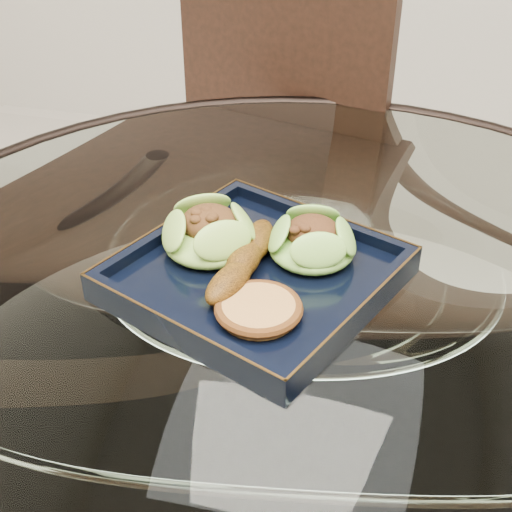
# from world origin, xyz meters

# --- Properties ---
(dining_table) EXTENTS (1.13, 1.13, 0.77)m
(dining_table) POSITION_xyz_m (-0.00, -0.00, 0.60)
(dining_table) COLOR white
(dining_table) RESTS_ON ground
(dining_chair) EXTENTS (0.51, 0.51, 0.98)m
(dining_chair) POSITION_xyz_m (-0.18, 0.47, 0.55)
(dining_chair) COLOR black
(dining_chair) RESTS_ON ground
(navy_plate) EXTENTS (0.35, 0.35, 0.02)m
(navy_plate) POSITION_xyz_m (-0.05, -0.01, 0.77)
(navy_plate) COLOR black
(navy_plate) RESTS_ON dining_table
(lettuce_wrap_left) EXTENTS (0.12, 0.12, 0.04)m
(lettuce_wrap_left) POSITION_xyz_m (-0.11, 0.02, 0.80)
(lettuce_wrap_left) COLOR #6B9F2E
(lettuce_wrap_left) RESTS_ON navy_plate
(lettuce_wrap_right) EXTENTS (0.11, 0.11, 0.04)m
(lettuce_wrap_right) POSITION_xyz_m (0.00, 0.04, 0.80)
(lettuce_wrap_right) COLOR #609D2D
(lettuce_wrap_right) RESTS_ON navy_plate
(roasted_plantain) EXTENTS (0.05, 0.16, 0.03)m
(roasted_plantain) POSITION_xyz_m (-0.06, -0.01, 0.80)
(roasted_plantain) COLOR #683C0B
(roasted_plantain) RESTS_ON navy_plate
(crumb_patty) EXTENTS (0.08, 0.08, 0.01)m
(crumb_patty) POSITION_xyz_m (-0.03, -0.08, 0.79)
(crumb_patty) COLOR #C38441
(crumb_patty) RESTS_ON navy_plate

